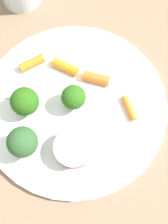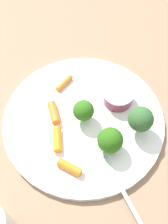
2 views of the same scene
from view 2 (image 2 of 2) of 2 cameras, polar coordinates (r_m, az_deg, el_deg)
The scene contains 11 objects.
ground_plane at distance 0.57m, azimuth -0.10°, elevation -1.92°, with size 2.40×2.40×0.00m, color #876A52.
plate at distance 0.57m, azimuth -0.10°, elevation -1.62°, with size 0.31×0.31×0.01m, color white.
sauce_cup at distance 0.58m, azimuth 6.39°, elevation 3.25°, with size 0.06×0.06×0.03m.
broccoli_floret_0 at distance 0.54m, azimuth -0.19°, elevation 0.35°, with size 0.04×0.04×0.05m.
broccoli_floret_1 at distance 0.51m, azimuth 5.09°, elevation -5.47°, with size 0.05×0.05×0.05m.
broccoli_floret_2 at distance 0.53m, azimuth 10.93°, elevation -1.40°, with size 0.05×0.05×0.06m.
carrot_stick_0 at distance 0.61m, azimuth -3.87°, elevation 5.65°, with size 0.01×0.01×0.04m, color orange.
carrot_stick_1 at distance 0.51m, azimuth -2.83°, elevation -10.63°, with size 0.02×0.02×0.04m, color orange.
carrot_stick_2 at distance 0.56m, azimuth -5.86°, elevation -0.13°, with size 0.02×0.02×0.05m, color orange.
carrot_stick_3 at distance 0.54m, azimuth -5.22°, elevation -5.30°, with size 0.02×0.02×0.05m, color orange.
fork at distance 0.51m, azimuth 7.16°, elevation -14.29°, with size 0.18×0.03×0.00m.
Camera 2 is at (0.24, -0.15, 0.50)m, focal length 47.23 mm.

